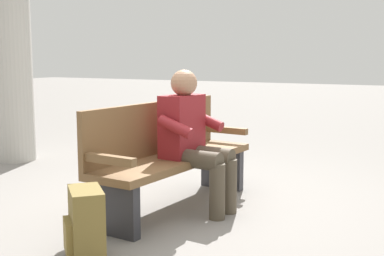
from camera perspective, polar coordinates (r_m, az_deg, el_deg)
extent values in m
plane|color=gray|center=(4.45, -1.78, -8.85)|extent=(40.00, 40.00, 0.00)
cube|color=brown|center=(4.34, -1.80, -3.54)|extent=(1.83, 0.63, 0.06)
cube|color=brown|center=(4.42, -4.12, 0.00)|extent=(1.80, 0.20, 0.45)
cube|color=brown|center=(5.03, 3.66, -0.23)|extent=(0.10, 0.48, 0.06)
cube|color=brown|center=(3.66, -9.37, -3.45)|extent=(0.10, 0.48, 0.06)
cube|color=#2D2D33|center=(5.05, 3.35, -4.50)|extent=(0.11, 0.44, 0.39)
cube|color=#2D2D33|center=(3.78, -8.73, -8.90)|extent=(0.11, 0.44, 0.39)
cube|color=maroon|center=(4.28, -1.11, 0.23)|extent=(0.42, 0.25, 0.52)
sphere|color=#A87A5B|center=(4.24, -0.90, 5.03)|extent=(0.22, 0.22, 0.22)
cylinder|color=#4C4233|center=(4.30, 1.97, -3.06)|extent=(0.18, 0.43, 0.15)
cylinder|color=#4C4233|center=(4.13, 0.55, -3.51)|extent=(0.18, 0.43, 0.15)
cylinder|color=#4C4233|center=(4.26, 4.16, -6.49)|extent=(0.13, 0.13, 0.45)
cylinder|color=#4C4233|center=(4.09, 2.81, -7.09)|extent=(0.13, 0.13, 0.45)
cylinder|color=maroon|center=(4.43, 1.69, 0.83)|extent=(0.12, 0.32, 0.18)
cylinder|color=maroon|center=(4.03, -1.83, 0.10)|extent=(0.12, 0.32, 0.18)
cube|color=brown|center=(3.38, -11.65, -10.44)|extent=(0.38, 0.38, 0.46)
cube|color=olive|center=(3.39, -13.63, -11.67)|extent=(0.19, 0.20, 0.21)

